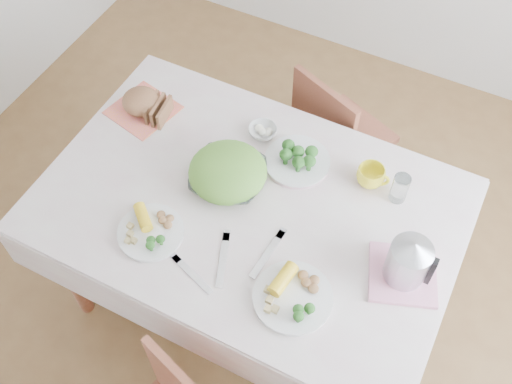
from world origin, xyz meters
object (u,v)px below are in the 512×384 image
at_px(dinner_plate_right, 293,298).
at_px(electric_kettle, 410,258).
at_px(dining_table, 250,256).
at_px(chair_far, 345,127).
at_px(dinner_plate_left, 151,232).
at_px(yellow_mug, 371,176).
at_px(salad_bowl, 228,177).

height_order(dinner_plate_right, electric_kettle, electric_kettle).
height_order(dining_table, dinner_plate_right, dinner_plate_right).
bearing_deg(chair_far, dinner_plate_left, 93.28).
distance_m(dining_table, electric_kettle, 0.78).
relative_size(dining_table, dinner_plate_left, 6.00).
bearing_deg(chair_far, yellow_mug, 139.70).
height_order(dining_table, chair_far, chair_far).
xyz_separation_m(dining_table, salad_bowl, (-0.11, 0.05, 0.42)).
distance_m(yellow_mug, electric_kettle, 0.40).
relative_size(chair_far, electric_kettle, 4.29).
bearing_deg(yellow_mug, dining_table, -141.50).
bearing_deg(dinner_plate_left, yellow_mug, 42.65).
height_order(yellow_mug, electric_kettle, electric_kettle).
xyz_separation_m(chair_far, electric_kettle, (0.48, -0.79, 0.42)).
bearing_deg(chair_far, dinner_plate_right, 122.78).
relative_size(salad_bowl, dinner_plate_right, 1.03).
bearing_deg(salad_bowl, yellow_mug, 26.68).
relative_size(salad_bowl, electric_kettle, 1.40).
bearing_deg(chair_far, dining_table, 104.08).
distance_m(salad_bowl, electric_kettle, 0.71).
xyz_separation_m(dinner_plate_right, yellow_mug, (0.06, 0.55, 0.03)).
bearing_deg(dining_table, dinner_plate_right, -42.00).
relative_size(dining_table, salad_bowl, 5.19).
bearing_deg(yellow_mug, electric_kettle, -52.92).
xyz_separation_m(dinner_plate_left, electric_kettle, (0.83, 0.24, 0.11)).
distance_m(chair_far, salad_bowl, 0.81).
bearing_deg(chair_far, electric_kettle, 143.73).
distance_m(salad_bowl, dinner_plate_left, 0.35).
height_order(dining_table, electric_kettle, electric_kettle).
xyz_separation_m(salad_bowl, yellow_mug, (0.46, 0.23, 0.01)).
bearing_deg(dinner_plate_right, electric_kettle, 39.88).
distance_m(dinner_plate_right, yellow_mug, 0.56).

